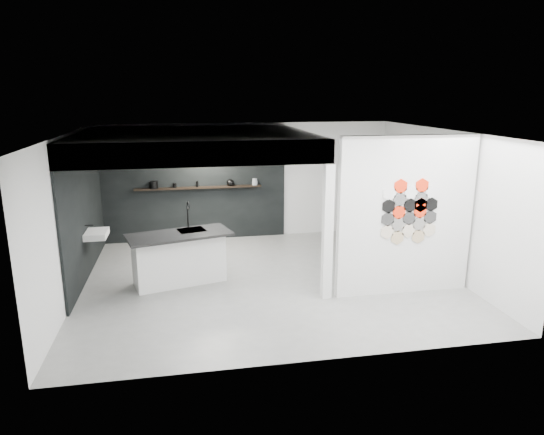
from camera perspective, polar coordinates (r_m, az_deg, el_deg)
The scene contains 17 objects.
floor at distance 9.40m, azimuth -0.27°, elevation -7.31°, with size 7.00×6.00×0.01m, color slate.
partition_panel at distance 8.73m, azimuth 15.45°, elevation 0.14°, with size 2.45×0.15×2.80m, color silver.
bay_clad_back at distance 11.80m, azimuth -9.10°, elevation 2.97°, with size 4.40×0.04×2.35m, color black.
bay_clad_left at distance 10.05m, azimuth -21.21°, elevation 0.19°, with size 0.04×4.00×2.35m, color black.
bulkhead at distance 9.65m, azimuth -9.08°, elevation 8.73°, with size 4.40×4.00×0.40m, color silver.
corner_column at distance 8.28m, azimuth 6.55°, elevation -1.80°, with size 0.16×0.16×2.35m, color silver.
fascia_beam at distance 7.74m, azimuth -8.65°, elevation 7.40°, with size 4.40×0.16×0.40m, color silver.
wall_basin at distance 9.90m, azimuth -19.94°, elevation -1.85°, with size 0.40×0.60×0.12m, color silver.
display_shelf at distance 11.67m, azimuth -8.62°, elevation 3.49°, with size 3.00×0.15×0.04m, color black.
kitchen_island at distance 9.24m, azimuth -10.85°, elevation -4.60°, with size 2.01×1.28×1.50m.
stockpot at distance 11.67m, azimuth -13.74°, elevation 3.76°, with size 0.20×0.20×0.17m, color black.
kettle at distance 11.70m, azimuth -4.93°, elevation 4.12°, with size 0.18×0.18×0.16m, color black.
glass_bowl at distance 11.78m, azimuth -2.04°, elevation 4.07°, with size 0.13×0.13×0.09m, color gray.
glass_vase at distance 11.77m, azimuth -2.04°, elevation 4.23°, with size 0.11×0.11×0.16m, color gray.
bottle_dark at distance 11.66m, azimuth -8.80°, elevation 3.91°, with size 0.05×0.05×0.14m, color black.
utensil_cup at distance 11.66m, azimuth -11.40°, elevation 3.72°, with size 0.08×0.08×0.11m, color black.
hex_tile_cluster at distance 8.65m, azimuth 15.94°, elevation 0.69°, with size 1.04×0.02×1.16m.
Camera 1 is at (-1.55, -8.60, 3.46)m, focal length 32.00 mm.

